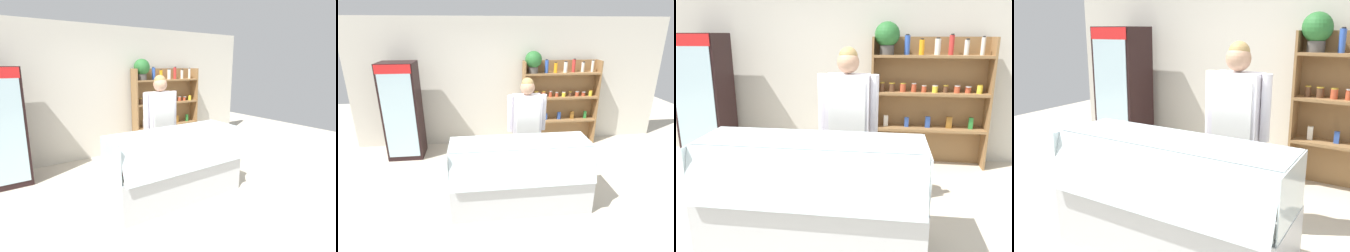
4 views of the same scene
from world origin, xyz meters
TOP-DOWN VIEW (x-y plane):
  - back_wall at (0.00, 2.31)m, footprint 6.80×0.10m
  - drinks_fridge at (-2.22, 1.77)m, footprint 0.66×0.57m
  - deli_display_case at (-0.21, -0.10)m, footprint 1.97×0.75m
  - shop_clerk at (0.03, 0.67)m, footprint 0.64×0.25m

SIDE VIEW (x-z plane):
  - deli_display_case at x=-0.21m, z-range -0.19..0.82m
  - drinks_fridge at x=-2.22m, z-range 0.00..1.89m
  - shop_clerk at x=0.03m, z-range 0.17..1.93m
  - back_wall at x=0.00m, z-range 0.00..2.70m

